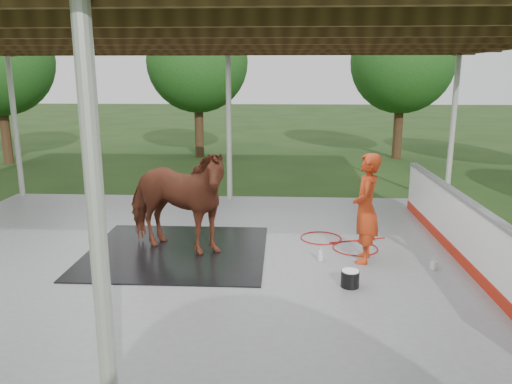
{
  "coord_description": "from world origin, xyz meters",
  "views": [
    {
      "loc": [
        1.38,
        -8.22,
        3.29
      ],
      "look_at": [
        0.92,
        0.62,
        1.21
      ],
      "focal_mm": 35.0,
      "sensor_mm": 36.0,
      "label": 1
    }
  ],
  "objects_px": {
    "wash_bucket": "(350,278)",
    "dasher_board": "(471,238)",
    "handler": "(366,208)",
    "horse": "(175,200)"
  },
  "relations": [
    {
      "from": "wash_bucket",
      "to": "dasher_board",
      "type": "bearing_deg",
      "value": 22.12
    },
    {
      "from": "dasher_board",
      "to": "handler",
      "type": "height_order",
      "value": "handler"
    },
    {
      "from": "horse",
      "to": "wash_bucket",
      "type": "relative_size",
      "value": 8.01
    },
    {
      "from": "dasher_board",
      "to": "handler",
      "type": "relative_size",
      "value": 4.12
    },
    {
      "from": "dasher_board",
      "to": "horse",
      "type": "height_order",
      "value": "horse"
    },
    {
      "from": "dasher_board",
      "to": "wash_bucket",
      "type": "xyz_separation_m",
      "value": [
        -2.13,
        -0.87,
        -0.4
      ]
    },
    {
      "from": "horse",
      "to": "handler",
      "type": "bearing_deg",
      "value": -72.92
    },
    {
      "from": "horse",
      "to": "handler",
      "type": "relative_size",
      "value": 1.19
    },
    {
      "from": "wash_bucket",
      "to": "handler",
      "type": "bearing_deg",
      "value": 71.26
    },
    {
      "from": "dasher_board",
      "to": "wash_bucket",
      "type": "height_order",
      "value": "dasher_board"
    }
  ]
}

